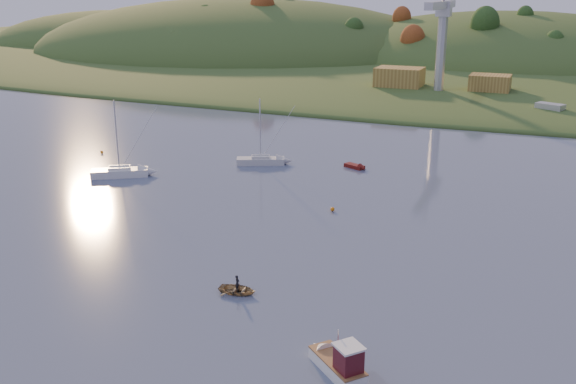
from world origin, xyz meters
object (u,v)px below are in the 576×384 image
at_px(sailboat_near, 120,172).
at_px(red_tender, 358,167).
at_px(fishing_boat, 334,359).
at_px(canoe, 238,290).
at_px(sailboat_far, 261,160).

height_order(sailboat_near, red_tender, sailboat_near).
xyz_separation_m(fishing_boat, canoe, (-11.58, 7.80, -0.48)).
bearing_deg(fishing_boat, sailboat_far, -19.22).
distance_m(fishing_boat, sailboat_far, 55.12).
height_order(sailboat_near, canoe, sailboat_near).
xyz_separation_m(fishing_boat, sailboat_near, (-43.53, 33.74, -0.12)).
distance_m(fishing_boat, red_tender, 52.53).
height_order(fishing_boat, sailboat_near, sailboat_near).
xyz_separation_m(sailboat_near, red_tender, (29.83, 16.97, -0.45)).
bearing_deg(red_tender, canoe, -63.33).
bearing_deg(sailboat_near, canoe, -71.12).
bearing_deg(canoe, fishing_boat, -129.48).
xyz_separation_m(sailboat_near, canoe, (31.95, -25.93, -0.37)).
height_order(canoe, red_tender, red_tender).
relative_size(fishing_boat, sailboat_far, 0.57).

